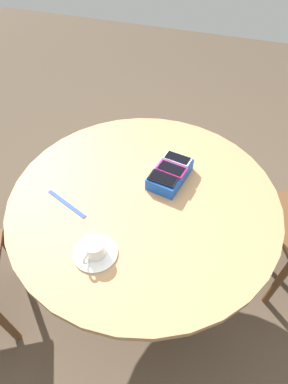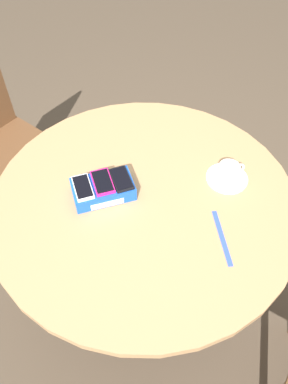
{
  "view_description": "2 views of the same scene",
  "coord_description": "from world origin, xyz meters",
  "views": [
    {
      "loc": [
        0.78,
        0.28,
        1.7
      ],
      "look_at": [
        0.0,
        0.0,
        0.79
      ],
      "focal_mm": 28.0,
      "sensor_mm": 36.0,
      "label": 1
    },
    {
      "loc": [
        -0.4,
        -0.78,
        1.82
      ],
      "look_at": [
        0.0,
        0.0,
        0.79
      ],
      "focal_mm": 35.0,
      "sensor_mm": 36.0,
      "label": 2
    }
  ],
  "objects": [
    {
      "name": "ground_plane",
      "position": [
        0.0,
        0.0,
        0.0
      ],
      "size": [
        8.0,
        8.0,
        0.0
      ],
      "primitive_type": "plane",
      "color": "brown"
    },
    {
      "name": "round_table",
      "position": [
        0.0,
        0.0,
        0.68
      ],
      "size": [
        1.12,
        1.12,
        0.77
      ],
      "color": "#2D2D2D",
      "rests_on": "ground_plane"
    },
    {
      "name": "phone_box",
      "position": [
        -0.13,
        0.07,
        0.8
      ],
      "size": [
        0.24,
        0.16,
        0.06
      ],
      "color": "blue",
      "rests_on": "round_table"
    },
    {
      "name": "phone_white",
      "position": [
        -0.2,
        0.09,
        0.83
      ],
      "size": [
        0.08,
        0.13,
        0.01
      ],
      "color": "silver",
      "rests_on": "phone_box"
    },
    {
      "name": "phone_magenta",
      "position": [
        -0.13,
        0.08,
        0.83
      ],
      "size": [
        0.09,
        0.13,
        0.01
      ],
      "color": "#D11975",
      "rests_on": "phone_box"
    },
    {
      "name": "phone_black",
      "position": [
        -0.06,
        0.06,
        0.83
      ],
      "size": [
        0.08,
        0.12,
        0.01
      ],
      "color": "black",
      "rests_on": "phone_box"
    },
    {
      "name": "saucer",
      "position": [
        0.32,
        -0.07,
        0.78
      ],
      "size": [
        0.16,
        0.16,
        0.01
      ],
      "primitive_type": "cylinder",
      "color": "white",
      "rests_on": "round_table"
    },
    {
      "name": "coffee_cup",
      "position": [
        0.32,
        -0.07,
        0.81
      ],
      "size": [
        0.11,
        0.08,
        0.06
      ],
      "color": "white",
      "rests_on": "saucer"
    },
    {
      "name": "lanyard_strap",
      "position": [
        0.15,
        -0.28,
        0.77
      ],
      "size": [
        0.09,
        0.21,
        0.0
      ],
      "primitive_type": "cube",
      "rotation": [
        0.0,
        0.0,
        1.22
      ],
      "color": "blue",
      "rests_on": "round_table"
    }
  ]
}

